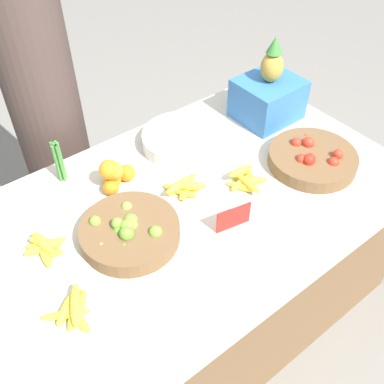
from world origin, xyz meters
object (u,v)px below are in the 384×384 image
object	(u,v)px
price_sign	(234,218)
tomato_basket	(312,158)
metal_bowl	(182,140)
lime_bowl	(130,232)
vendor_person	(46,109)
produce_crate	(268,95)

from	to	relation	value
price_sign	tomato_basket	bearing A→B (deg)	18.18
metal_bowl	price_sign	bearing A→B (deg)	-106.07
lime_bowl	price_sign	distance (m)	0.38
lime_bowl	vendor_person	distance (m)	0.86
metal_bowl	produce_crate	size ratio (longest dim) A/B	0.87
tomato_basket	price_sign	bearing A→B (deg)	-173.28
produce_crate	vendor_person	world-z (taller)	vendor_person
lime_bowl	vendor_person	world-z (taller)	vendor_person
price_sign	metal_bowl	bearing A→B (deg)	85.38
lime_bowl	produce_crate	world-z (taller)	produce_crate
lime_bowl	metal_bowl	size ratio (longest dim) A/B	1.02
tomato_basket	price_sign	distance (m)	0.51
price_sign	vendor_person	world-z (taller)	vendor_person
lime_bowl	tomato_basket	size ratio (longest dim) A/B	0.96
produce_crate	vendor_person	bearing A→B (deg)	144.58
vendor_person	produce_crate	bearing A→B (deg)	-35.42
metal_bowl	vendor_person	size ratio (longest dim) A/B	0.20
tomato_basket	price_sign	size ratio (longest dim) A/B	2.71
price_sign	vendor_person	distance (m)	1.08
lime_bowl	metal_bowl	bearing A→B (deg)	33.69
metal_bowl	price_sign	xyz separation A→B (m)	(-0.15, -0.51, 0.02)
price_sign	produce_crate	world-z (taller)	produce_crate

